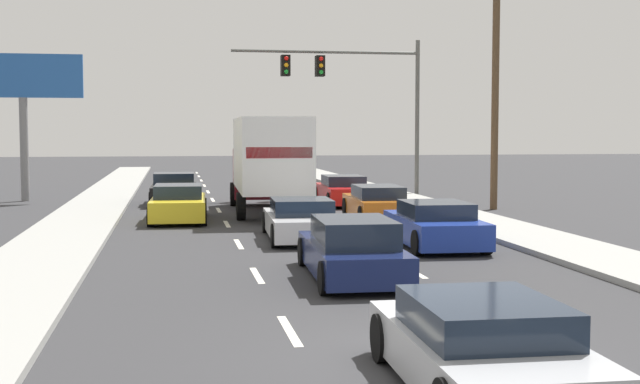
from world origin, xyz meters
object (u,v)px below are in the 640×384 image
car_silver (482,348)px  car_white (301,221)px  car_orange (377,204)px  car_black (174,190)px  car_yellow (179,204)px  box_truck (269,159)px  traffic_signal_mast (343,80)px  car_red (343,191)px  utility_pole_mid (495,74)px  car_navy (352,251)px  car_blue (435,226)px  roadside_billboard (23,93)px

car_silver → car_white: bearing=89.9°
car_orange → car_black: bearing=132.3°
car_yellow → box_truck: bearing=30.2°
car_orange → traffic_signal_mast: traffic_signal_mast is taller
car_red → car_silver: bearing=-97.9°
car_red → car_white: bearing=-107.5°
car_yellow → car_red: 8.60m
car_black → car_red: (6.94, -1.31, -0.03)m
car_yellow → car_orange: bearing=-8.0°
car_silver → car_red: size_ratio=0.88×
utility_pole_mid → car_black: bearing=160.1°
car_red → car_navy: bearing=-101.0°
car_silver → car_red: bearing=82.1°
car_black → car_white: size_ratio=0.90×
car_white → traffic_signal_mast: size_ratio=0.51×
car_red → car_blue: size_ratio=1.06×
car_white → utility_pole_mid: (8.78, 7.71, 4.72)m
car_white → car_red: bearing=72.5°
car_yellow → utility_pole_mid: utility_pole_mid is taller
car_silver → traffic_signal_mast: traffic_signal_mast is taller
car_white → roadside_billboard: roadside_billboard is taller
car_white → car_blue: (3.25, -2.09, 0.03)m
car_red → utility_pole_mid: bearing=-30.5°
car_blue → utility_pole_mid: utility_pole_mid is taller
car_white → car_orange: car_orange is taller
car_silver → car_blue: 12.48m
car_orange → car_silver: bearing=-100.2°
car_white → roadside_billboard: (-9.92, 15.02, 4.18)m
car_white → traffic_signal_mast: 16.48m
box_truck → utility_pole_mid: size_ratio=0.85×
car_yellow → car_navy: bearing=-74.0°
car_yellow → car_silver: (3.34, -19.71, -0.04)m
car_navy → roadside_billboard: 24.05m
box_truck → car_navy: bearing=-89.4°
car_silver → car_blue: car_blue is taller
car_yellow → car_orange: 6.77m
car_blue → roadside_billboard: bearing=127.6°
utility_pole_mid → roadside_billboard: utility_pole_mid is taller
box_truck → car_navy: size_ratio=1.89×
car_silver → car_red: 25.22m
car_black → car_silver: size_ratio=1.00×
box_truck → car_red: 5.06m
car_black → car_silver: bearing=-82.5°
car_white → car_red: car_red is taller
box_truck → car_red: (3.49, 3.34, -1.48)m
car_silver → car_orange: car_orange is taller
utility_pole_mid → car_navy: bearing=-121.6°
car_black → car_silver: car_black is taller
box_truck → car_orange: bearing=-40.2°
car_red → traffic_signal_mast: 6.54m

